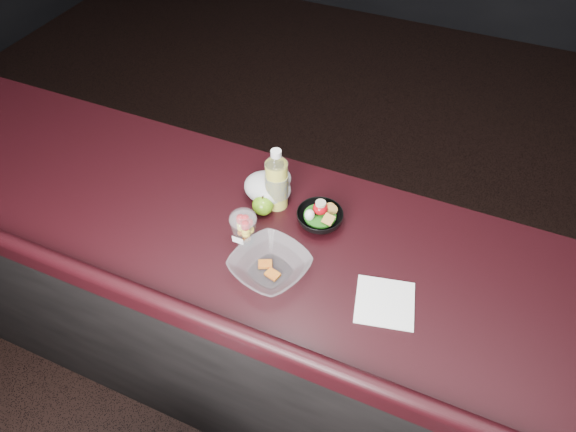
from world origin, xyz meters
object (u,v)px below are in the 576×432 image
at_px(snack_bowl, 320,217).
at_px(takeout_bowl, 270,266).
at_px(green_apple, 263,205).
at_px(lemonade_bottle, 277,183).
at_px(fruit_cup, 244,227).

xyz_separation_m(snack_bowl, takeout_bowl, (-0.06, -0.24, -0.00)).
xyz_separation_m(green_apple, snack_bowl, (0.18, 0.03, -0.00)).
xyz_separation_m(lemonade_bottle, snack_bowl, (0.16, -0.02, -0.07)).
height_order(lemonade_bottle, snack_bowl, lemonade_bottle).
bearing_deg(lemonade_bottle, green_apple, -117.12).
distance_m(lemonade_bottle, fruit_cup, 0.18).
relative_size(lemonade_bottle, takeout_bowl, 0.83).
relative_size(green_apple, snack_bowl, 0.39).
bearing_deg(lemonade_bottle, fruit_cup, -98.78).
distance_m(snack_bowl, takeout_bowl, 0.24).
xyz_separation_m(lemonade_bottle, fruit_cup, (-0.03, -0.18, -0.03)).
bearing_deg(snack_bowl, takeout_bowl, -104.73).
height_order(lemonade_bottle, takeout_bowl, lemonade_bottle).
relative_size(fruit_cup, snack_bowl, 0.65).
bearing_deg(green_apple, snack_bowl, 8.92).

